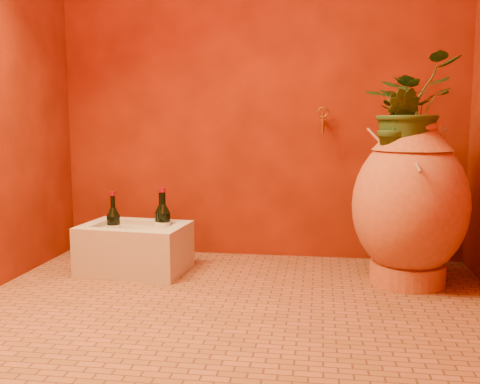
% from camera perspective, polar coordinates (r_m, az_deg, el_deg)
% --- Properties ---
extents(floor, '(2.50, 2.50, 0.00)m').
position_cam_1_polar(floor, '(2.51, -0.77, -12.31)').
color(floor, brown).
rests_on(floor, ground).
extents(wall_back, '(2.50, 0.02, 2.50)m').
position_cam_1_polar(wall_back, '(3.37, 2.03, 14.38)').
color(wall_back, '#521504').
rests_on(wall_back, ground).
extents(amphora, '(0.78, 0.78, 0.85)m').
position_cam_1_polar(amphora, '(2.92, 17.66, -1.26)').
color(amphora, '#B46032').
rests_on(amphora, floor).
extents(stone_basin, '(0.61, 0.45, 0.27)m').
position_cam_1_polar(stone_basin, '(3.11, -11.15, -5.99)').
color(stone_basin, '#BEB79D').
rests_on(stone_basin, floor).
extents(wine_bottle_a, '(0.08, 0.08, 0.31)m').
position_cam_1_polar(wine_bottle_a, '(3.09, -13.33, -3.67)').
color(wine_bottle_a, black).
rests_on(wine_bottle_a, stone_basin).
extents(wine_bottle_b, '(0.08, 0.08, 0.32)m').
position_cam_1_polar(wine_bottle_b, '(3.11, -8.37, -3.40)').
color(wine_bottle_b, black).
rests_on(wine_bottle_b, stone_basin).
extents(wine_bottle_c, '(0.08, 0.08, 0.33)m').
position_cam_1_polar(wine_bottle_c, '(3.09, -8.14, -3.44)').
color(wine_bottle_c, black).
rests_on(wine_bottle_c, stone_basin).
extents(wall_tap, '(0.07, 0.14, 0.16)m').
position_cam_1_polar(wall_tap, '(3.24, 8.82, 7.71)').
color(wall_tap, '#9C6924').
rests_on(wall_tap, wall_back).
extents(plant_main, '(0.63, 0.62, 0.53)m').
position_cam_1_polar(plant_main, '(2.90, 17.54, 8.63)').
color(plant_main, '#234418').
rests_on(plant_main, amphora).
extents(plant_side, '(0.24, 0.22, 0.37)m').
position_cam_1_polar(plant_side, '(2.81, 16.47, 6.81)').
color(plant_side, '#234418').
rests_on(plant_side, amphora).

